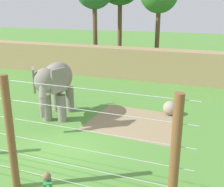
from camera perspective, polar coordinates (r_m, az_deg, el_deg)
ground_plane at (r=12.04m, az=-10.32°, el=-11.52°), size 120.00×120.00×0.00m
dirt_patch at (r=14.60m, az=4.66°, el=-5.90°), size 4.72×4.18×0.01m
embankment_wall at (r=23.24m, az=6.31°, el=6.14°), size 36.00×1.80×2.53m
elephant at (r=14.77m, az=-11.61°, el=2.37°), size 2.11×4.06×3.05m
enrichment_ball at (r=15.71m, az=11.95°, el=-2.97°), size 0.79×0.79×0.79m
cable_fence at (r=9.26m, az=-19.85°, el=-8.05°), size 10.93×0.25×3.88m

